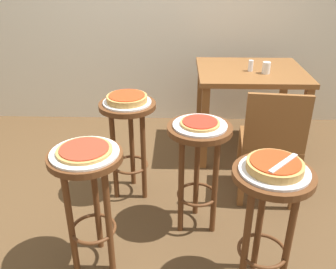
# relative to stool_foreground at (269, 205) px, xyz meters

# --- Properties ---
(ground_plane) EXTENTS (6.00, 6.00, 0.00)m
(ground_plane) POSITION_rel_stool_foreground_xyz_m (-0.65, 0.62, -0.53)
(ground_plane) COLOR brown
(stool_foreground) EXTENTS (0.39, 0.39, 0.72)m
(stool_foreground) POSITION_rel_stool_foreground_xyz_m (0.00, 0.00, 0.00)
(stool_foreground) COLOR #5B3319
(stool_foreground) RESTS_ON ground_plane
(serving_plate_foreground) EXTENTS (0.33, 0.33, 0.01)m
(serving_plate_foreground) POSITION_rel_stool_foreground_xyz_m (0.00, -0.00, 0.20)
(serving_plate_foreground) COLOR silver
(serving_plate_foreground) RESTS_ON stool_foreground
(pizza_foreground) EXTENTS (0.26, 0.26, 0.05)m
(pizza_foreground) POSITION_rel_stool_foreground_xyz_m (0.00, -0.00, 0.22)
(pizza_foreground) COLOR tan
(pizza_foreground) RESTS_ON serving_plate_foreground
(stool_middle) EXTENTS (0.39, 0.39, 0.72)m
(stool_middle) POSITION_rel_stool_foreground_xyz_m (-0.91, 0.14, 0.00)
(stool_middle) COLOR #5B3319
(stool_middle) RESTS_ON ground_plane
(serving_plate_middle) EXTENTS (0.35, 0.35, 0.01)m
(serving_plate_middle) POSITION_rel_stool_foreground_xyz_m (-0.91, 0.14, 0.20)
(serving_plate_middle) COLOR white
(serving_plate_middle) RESTS_ON stool_middle
(pizza_middle) EXTENTS (0.28, 0.28, 0.02)m
(pizza_middle) POSITION_rel_stool_foreground_xyz_m (-0.91, 0.14, 0.21)
(pizza_middle) COLOR tan
(pizza_middle) RESTS_ON serving_plate_middle
(stool_leftside) EXTENTS (0.39, 0.39, 0.72)m
(stool_leftside) POSITION_rel_stool_foreground_xyz_m (-0.32, 0.49, 0.00)
(stool_leftside) COLOR #5B3319
(stool_leftside) RESTS_ON ground_plane
(serving_plate_leftside) EXTENTS (0.32, 0.32, 0.01)m
(serving_plate_leftside) POSITION_rel_stool_foreground_xyz_m (-0.32, 0.49, 0.20)
(serving_plate_leftside) COLOR silver
(serving_plate_leftside) RESTS_ON stool_leftside
(pizza_leftside) EXTENTS (0.23, 0.23, 0.02)m
(pizza_leftside) POSITION_rel_stool_foreground_xyz_m (-0.32, 0.49, 0.21)
(pizza_leftside) COLOR tan
(pizza_leftside) RESTS_ON serving_plate_leftside
(stool_rear) EXTENTS (0.39, 0.39, 0.72)m
(stool_rear) POSITION_rel_stool_foreground_xyz_m (-0.79, 0.84, 0.00)
(stool_rear) COLOR #5B3319
(stool_rear) RESTS_ON ground_plane
(serving_plate_rear) EXTENTS (0.33, 0.33, 0.01)m
(serving_plate_rear) POSITION_rel_stool_foreground_xyz_m (-0.79, 0.84, 0.20)
(serving_plate_rear) COLOR silver
(serving_plate_rear) RESTS_ON stool_rear
(pizza_rear) EXTENTS (0.27, 0.27, 0.05)m
(pizza_rear) POSITION_rel_stool_foreground_xyz_m (-0.79, 0.84, 0.22)
(pizza_rear) COLOR tan
(pizza_rear) RESTS_ON serving_plate_rear
(dining_table) EXTENTS (0.88, 0.76, 0.75)m
(dining_table) POSITION_rel_stool_foreground_xyz_m (0.16, 1.54, 0.10)
(dining_table) COLOR brown
(dining_table) RESTS_ON ground_plane
(cup_near_edge) EXTENTS (0.06, 0.06, 0.09)m
(cup_near_edge) POSITION_rel_stool_foreground_xyz_m (0.26, 1.44, 0.27)
(cup_near_edge) COLOR silver
(cup_near_edge) RESTS_ON dining_table
(condiment_shaker) EXTENTS (0.04, 0.04, 0.09)m
(condiment_shaker) POSITION_rel_stool_foreground_xyz_m (0.14, 1.50, 0.26)
(condiment_shaker) COLOR white
(condiment_shaker) RESTS_ON dining_table
(wooden_chair) EXTENTS (0.44, 0.44, 0.85)m
(wooden_chair) POSITION_rel_stool_foreground_xyz_m (0.20, 0.80, -0.07)
(wooden_chair) COLOR brown
(wooden_chair) RESTS_ON ground_plane
(pizza_server_knife) EXTENTS (0.17, 0.18, 0.01)m
(pizza_server_knife) POSITION_rel_stool_foreground_xyz_m (0.03, -0.02, 0.25)
(pizza_server_knife) COLOR silver
(pizza_server_knife) RESTS_ON pizza_foreground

